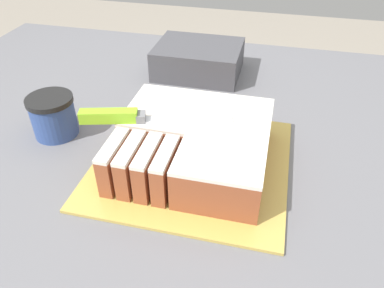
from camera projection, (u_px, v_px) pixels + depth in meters
The scene contains 6 objects.
countertop at pixel (173, 270), 1.08m from camera, with size 1.40×1.10×0.96m.
cake_board at pixel (192, 162), 0.72m from camera, with size 0.36×0.35×0.01m.
cake at pixel (195, 143), 0.69m from camera, with size 0.27×0.26×0.08m.
knife at pixel (125, 117), 0.67m from camera, with size 0.27×0.09×0.02m.
coffee_cup at pixel (53, 116), 0.77m from camera, with size 0.09×0.09×0.09m.
storage_box at pixel (200, 60), 1.01m from camera, with size 0.22×0.18×0.08m.
Camera 1 is at (0.21, -0.62, 1.42)m, focal length 35.00 mm.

